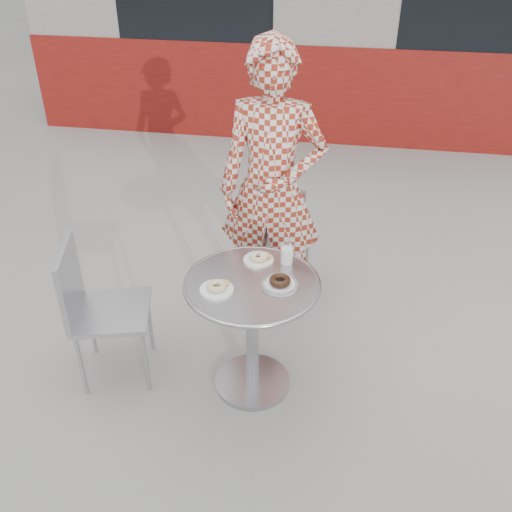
% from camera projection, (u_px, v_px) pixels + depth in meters
% --- Properties ---
extents(ground, '(60.00, 60.00, 0.00)m').
position_uv_depth(ground, '(246.00, 379.00, 3.18)').
color(ground, '#A3A19C').
rests_on(ground, ground).
extents(bistro_table, '(0.68, 0.68, 0.69)m').
position_uv_depth(bistro_table, '(252.00, 309.00, 2.87)').
color(bistro_table, silver).
rests_on(bistro_table, ground).
extents(chair_far, '(0.43, 0.43, 0.83)m').
position_uv_depth(chair_far, '(278.00, 255.00, 3.78)').
color(chair_far, '#A3A6AB').
rests_on(chair_far, ground).
extents(chair_left, '(0.48, 0.48, 0.82)m').
position_uv_depth(chair_left, '(114.00, 336.00, 3.10)').
color(chair_left, '#A3A6AB').
rests_on(chair_left, ground).
extents(seated_person, '(0.63, 0.43, 1.69)m').
position_uv_depth(seated_person, '(272.00, 189.00, 3.27)').
color(seated_person, maroon).
rests_on(seated_person, ground).
extents(plate_far, '(0.16, 0.16, 0.04)m').
position_uv_depth(plate_far, '(259.00, 258.00, 2.93)').
color(plate_far, white).
rests_on(plate_far, bistro_table).
extents(plate_near, '(0.16, 0.16, 0.04)m').
position_uv_depth(plate_near, '(217.00, 288.00, 2.71)').
color(plate_near, white).
rests_on(plate_near, bistro_table).
extents(plate_checker, '(0.18, 0.18, 0.05)m').
position_uv_depth(plate_checker, '(280.00, 283.00, 2.75)').
color(plate_checker, white).
rests_on(plate_checker, bistro_table).
extents(milk_cup, '(0.07, 0.07, 0.10)m').
position_uv_depth(milk_cup, '(287.00, 255.00, 2.89)').
color(milk_cup, white).
rests_on(milk_cup, bistro_table).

